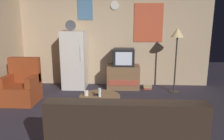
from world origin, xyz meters
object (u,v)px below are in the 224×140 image
Objects in this scene: coffee_table at (100,108)px; remote_control at (97,94)px; tv_stand at (123,77)px; armchair at (22,87)px; wine_glass at (100,92)px; fridge at (75,60)px; book_stack at (147,87)px; mug_ceramic_white at (86,93)px; standing_lamp at (177,38)px; crt_tv at (124,57)px.

remote_control is (-0.05, 0.04, 0.24)m from coffee_table.
tv_stand is 2.48m from armchair.
wine_glass is at bearing -86.63° from coffee_table.
tv_stand reaches higher than coffee_table.
tv_stand is (1.28, 0.01, -0.45)m from fridge.
wine_glass reaches higher than book_stack.
fridge is 2.46× the size of coffee_table.
book_stack is (1.29, 1.89, -0.45)m from mug_ceramic_white.
wine_glass is 2.26m from book_stack.
standing_lamp is (2.56, -0.25, 0.60)m from fridge.
wine_glass is at bearing -134.20° from standing_lamp.
wine_glass is 0.12m from remote_control.
coffee_table reaches higher than book_stack.
coffee_table is (0.87, -1.95, -0.52)m from fridge.
armchair is at bearing 153.90° from wine_glass.
tv_stand is 9.33× the size of mug_ceramic_white.
tv_stand is 0.88× the size of armchair.
coffee_table is at bearing -0.33° from mug_ceramic_white.
armchair is at bearing 151.80° from mug_ceramic_white.
fridge is 2.65m from standing_lamp.
fridge is 2.10m from remote_control.
remote_control is at bearing -103.72° from crt_tv.
coffee_table is 4.80× the size of remote_control.
mug_ceramic_white is at bearing -124.35° from book_stack.
crt_tv reaches higher than book_stack.
coffee_table is 4.80× the size of wine_glass.
wine_glass is 2.02m from armchair.
crt_tv is 0.75× the size of coffee_table.
mug_ceramic_white is at bearing -138.78° from standing_lamp.
crt_tv reaches higher than coffee_table.
remote_control is at bearing -136.47° from standing_lamp.
mug_ceramic_white is (-0.65, -1.95, 0.20)m from tv_stand.
fridge is at bearing -179.76° from tv_stand.
book_stack is (1.10, 1.85, -0.42)m from remote_control.
fridge is 1.11× the size of standing_lamp.
fridge is 11.80× the size of remote_control.
crt_tv reaches higher than tv_stand.
wine_glass is (-0.42, -2.00, -0.30)m from crt_tv.
mug_ceramic_white is at bearing 179.67° from coffee_table.
fridge is 1.84× the size of armchair.
remote_control is (-0.05, 0.08, -0.06)m from wine_glass.
crt_tv is 2.53m from armchair.
mug_ceramic_white is (-0.24, 0.05, -0.03)m from wine_glass.
coffee_table is at bearing 93.37° from wine_glass.
coffee_table is 0.25m from remote_control.
coffee_table is (-0.41, -1.95, -0.08)m from tv_stand.
standing_lamp is at bearing -11.40° from crt_tv.
tv_stand is at bearing 78.37° from wine_glass.
wine_glass is (0.00, -0.04, 0.31)m from coffee_table.
fridge reaches higher than remote_control.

